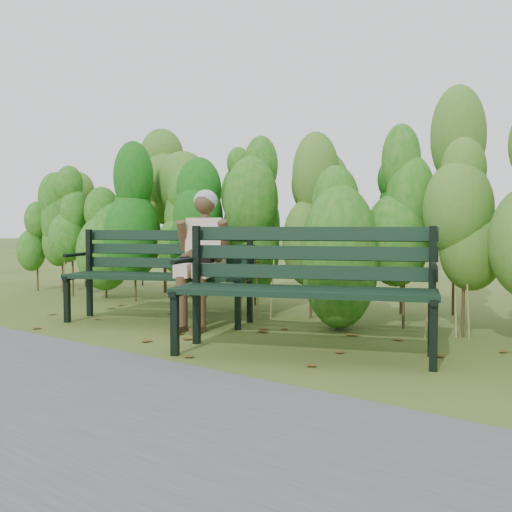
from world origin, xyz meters
The scene contains 6 objects.
ground centered at (0.00, 0.00, 0.00)m, with size 80.00×80.00×0.00m, color #3F4F19.
hedge_band centered at (0.00, 1.86, 1.26)m, with size 11.04×1.67×2.42m.
leaf_litter centered at (-0.90, -0.32, 0.00)m, with size 5.57×2.25×0.01m.
bench_left centered at (-1.33, 0.39, 0.58)m, with size 2.07×1.40×0.99m.
bench_right centered at (0.80, -0.02, 0.61)m, with size 2.16×1.43×1.03m.
seated_woman centered at (-0.77, 0.42, 0.80)m, with size 0.66×0.87×1.41m.
Camera 1 is at (3.46, -4.05, 1.04)m, focal length 42.00 mm.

